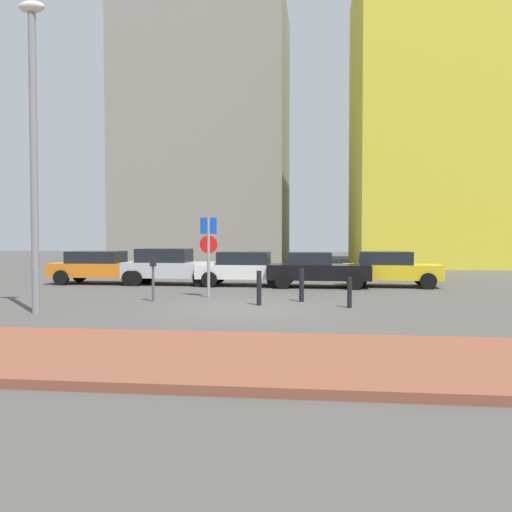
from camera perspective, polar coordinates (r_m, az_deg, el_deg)
ground_plane at (r=15.09m, az=-1.23°, el=-5.67°), size 120.00×120.00×0.00m
sidewalk_brick at (r=8.86m, az=-7.07°, el=-10.71°), size 40.00×3.82×0.14m
parked_car_orange at (r=23.92m, az=-16.38°, el=-1.10°), size 4.42×2.04×1.42m
parked_car_silver at (r=22.81m, az=-9.23°, el=-1.07°), size 4.14×1.93×1.54m
parked_car_white at (r=22.00m, az=-1.22°, el=-1.28°), size 3.93×2.01×1.42m
parked_car_black at (r=21.46m, az=6.62°, el=-1.44°), size 4.13×2.01×1.42m
parked_car_yellow at (r=22.23m, az=14.24°, el=-1.29°), size 3.97×2.06×1.44m
parking_sign_post at (r=17.72m, az=-5.17°, el=0.99°), size 0.60×0.10×2.71m
parking_meter at (r=16.86m, az=-11.09°, el=-1.81°), size 0.18×0.14×1.39m
street_lamp at (r=15.35m, az=-22.96°, el=12.04°), size 0.70×0.36×8.18m
traffic_bollard_near at (r=15.67m, az=0.33°, el=-3.48°), size 0.15×0.15×1.03m
traffic_bollard_mid at (r=16.62m, az=4.96°, el=-3.18°), size 0.16×0.16×1.03m
traffic_bollard_far at (r=15.36m, az=10.09°, el=-3.92°), size 0.14×0.14×0.88m
building_colorful_midrise at (r=43.37m, az=22.33°, el=13.88°), size 17.11×14.44×22.08m
building_under_construction at (r=46.93m, az=-5.38°, el=13.02°), size 13.80×11.02×21.95m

